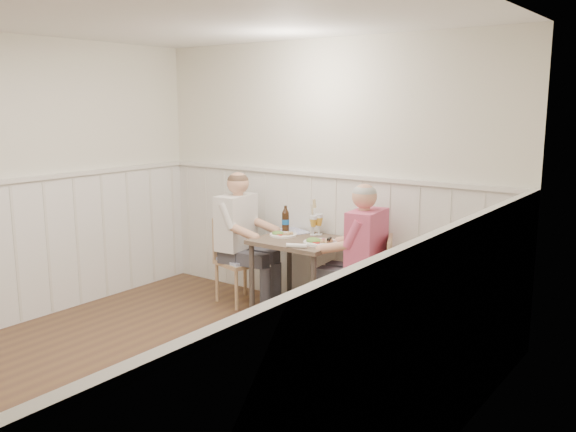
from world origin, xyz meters
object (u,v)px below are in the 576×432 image
object	(u,v)px
grass_vase	(312,217)
diner_cream	(240,248)
chair_left	(237,256)
chair_right	(373,281)
beer_bottle	(286,220)
dining_table	(301,251)
man_in_pink	(361,270)

from	to	relation	value
grass_vase	diner_cream	bearing A→B (deg)	-154.85
chair_left	diner_cream	size ratio (longest dim) A/B	0.64
chair_right	beer_bottle	size ratio (longest dim) A/B	3.30
diner_cream	grass_vase	world-z (taller)	diner_cream
chair_left	diner_cream	bearing A→B (deg)	-27.86
dining_table	beer_bottle	size ratio (longest dim) A/B	3.05
dining_table	man_in_pink	world-z (taller)	man_in_pink
man_in_pink	beer_bottle	size ratio (longest dim) A/B	5.16
man_in_pink	beer_bottle	world-z (taller)	man_in_pink
dining_table	beer_bottle	world-z (taller)	beer_bottle
chair_right	diner_cream	size ratio (longest dim) A/B	0.63
dining_table	grass_vase	world-z (taller)	grass_vase
chair_left	man_in_pink	size ratio (longest dim) A/B	0.64
grass_vase	beer_bottle	bearing A→B (deg)	-162.20
dining_table	diner_cream	size ratio (longest dim) A/B	0.59
chair_right	chair_left	xyz separation A→B (m)	(-1.53, -0.04, 0.00)
chair_right	diner_cream	xyz separation A→B (m)	(-1.47, -0.08, 0.10)
man_in_pink	beer_bottle	distance (m)	1.03
dining_table	chair_right	world-z (taller)	chair_right
chair_left	diner_cream	world-z (taller)	diner_cream
chair_left	diner_cream	distance (m)	0.12
man_in_pink	dining_table	bearing A→B (deg)	179.37
diner_cream	chair_right	bearing A→B (deg)	2.97
chair_right	dining_table	bearing A→B (deg)	-177.71
diner_cream	chair_left	bearing A→B (deg)	152.14
dining_table	man_in_pink	size ratio (longest dim) A/B	0.59
chair_left	beer_bottle	world-z (taller)	beer_bottle
dining_table	grass_vase	bearing A→B (deg)	100.89
diner_cream	beer_bottle	xyz separation A→B (m)	(0.40, 0.23, 0.30)
chair_right	diner_cream	bearing A→B (deg)	-177.03
grass_vase	man_in_pink	bearing A→B (deg)	-20.93
man_in_pink	grass_vase	size ratio (longest dim) A/B	3.72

